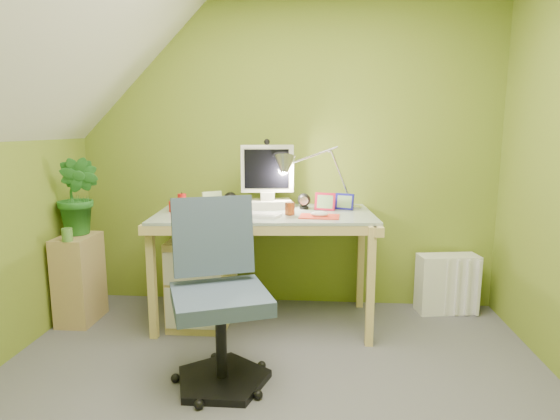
# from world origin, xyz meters

# --- Properties ---
(wall_back) EXTENTS (3.20, 0.01, 2.40)m
(wall_back) POSITION_xyz_m (0.00, 1.60, 1.20)
(wall_back) COLOR olive
(wall_back) RESTS_ON floor
(wall_front) EXTENTS (3.20, 0.01, 2.40)m
(wall_front) POSITION_xyz_m (0.00, -1.60, 1.20)
(wall_front) COLOR olive
(wall_front) RESTS_ON floor
(slope_ceiling) EXTENTS (1.10, 3.20, 1.10)m
(slope_ceiling) POSITION_xyz_m (-1.00, 0.00, 1.85)
(slope_ceiling) COLOR white
(slope_ceiling) RESTS_ON wall_left
(desk) EXTENTS (1.55, 0.86, 0.80)m
(desk) POSITION_xyz_m (-0.12, 1.18, 0.40)
(desk) COLOR #D2B86E
(desk) RESTS_ON floor
(monitor) EXTENTS (0.40, 0.27, 0.50)m
(monitor) POSITION_xyz_m (-0.12, 1.36, 1.05)
(monitor) COLOR beige
(monitor) RESTS_ON desk
(speaker_left) EXTENTS (0.10, 0.10, 0.12)m
(speaker_left) POSITION_xyz_m (-0.39, 1.34, 0.86)
(speaker_left) COLOR black
(speaker_left) RESTS_ON desk
(speaker_right) EXTENTS (0.11, 0.11, 0.11)m
(speaker_right) POSITION_xyz_m (0.15, 1.34, 0.86)
(speaker_right) COLOR black
(speaker_right) RESTS_ON desk
(keyboard) EXTENTS (0.43, 0.23, 0.02)m
(keyboard) POSITION_xyz_m (-0.20, 1.04, 0.81)
(keyboard) COLOR white
(keyboard) RESTS_ON desk
(mousepad) EXTENTS (0.27, 0.20, 0.01)m
(mousepad) POSITION_xyz_m (0.26, 1.04, 0.80)
(mousepad) COLOR red
(mousepad) RESTS_ON desk
(mouse) EXTENTS (0.13, 0.10, 0.04)m
(mouse) POSITION_xyz_m (0.26, 1.04, 0.82)
(mouse) COLOR white
(mouse) RESTS_ON mousepad
(amber_tumbler) EXTENTS (0.08, 0.08, 0.09)m
(amber_tumbler) POSITION_xyz_m (0.06, 1.10, 0.84)
(amber_tumbler) COLOR #8A3B14
(amber_tumbler) RESTS_ON desk
(candle_cluster) EXTENTS (0.17, 0.15, 0.12)m
(candle_cluster) POSITION_xyz_m (-0.72, 1.19, 0.86)
(candle_cluster) COLOR red
(candle_cluster) RESTS_ON desk
(photo_frame_red) EXTENTS (0.15, 0.06, 0.12)m
(photo_frame_red) POSITION_xyz_m (0.30, 1.30, 0.86)
(photo_frame_red) COLOR #B3132C
(photo_frame_red) RESTS_ON desk
(photo_frame_blue) EXTENTS (0.13, 0.07, 0.12)m
(photo_frame_blue) POSITION_xyz_m (0.44, 1.34, 0.86)
(photo_frame_blue) COLOR navy
(photo_frame_blue) RESTS_ON desk
(photo_frame_green) EXTENTS (0.13, 0.09, 0.12)m
(photo_frame_green) POSITION_xyz_m (-0.52, 1.32, 0.86)
(photo_frame_green) COLOR #ACC487
(photo_frame_green) RESTS_ON desk
(desk_lamp) EXTENTS (0.63, 0.32, 0.65)m
(desk_lamp) POSITION_xyz_m (0.33, 1.36, 1.12)
(desk_lamp) COLOR silver
(desk_lamp) RESTS_ON desk
(side_ledge) EXTENTS (0.23, 0.36, 0.63)m
(side_ledge) POSITION_xyz_m (-1.45, 1.08, 0.31)
(side_ledge) COLOR tan
(side_ledge) RESTS_ON floor
(potted_plant) EXTENTS (0.35, 0.30, 0.56)m
(potted_plant) POSITION_xyz_m (-1.44, 1.13, 0.91)
(potted_plant) COLOR #236822
(potted_plant) RESTS_ON side_ledge
(green_cup) EXTENTS (0.08, 0.08, 0.09)m
(green_cup) POSITION_xyz_m (-1.43, 0.93, 0.67)
(green_cup) COLOR #568A39
(green_cup) RESTS_ON side_ledge
(task_chair) EXTENTS (0.72, 0.72, 1.01)m
(task_chair) POSITION_xyz_m (-0.27, 0.32, 0.51)
(task_chair) COLOR #3A4A5F
(task_chair) RESTS_ON floor
(radiator) EXTENTS (0.47, 0.24, 0.44)m
(radiator) POSITION_xyz_m (1.23, 1.46, 0.22)
(radiator) COLOR white
(radiator) RESTS_ON floor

